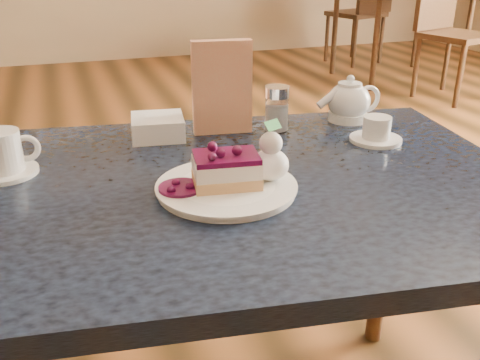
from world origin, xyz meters
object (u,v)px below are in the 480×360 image
object	(u,v)px
dessert_plate	(227,188)
bg_table_far_right	(394,70)
tea_set	(354,108)
cheesecake_slice	(226,170)
main_table	(223,216)
coffee_set	(3,155)

from	to	relation	value
dessert_plate	bg_table_far_right	distance (m)	4.10
dessert_plate	tea_set	world-z (taller)	tea_set
dessert_plate	cheesecake_slice	xyz separation A→B (m)	(0.00, 0.00, 0.03)
main_table	tea_set	xyz separation A→B (m)	(0.38, 0.21, 0.11)
tea_set	dessert_plate	bearing A→B (deg)	-146.78
main_table	bg_table_far_right	distance (m)	4.05
coffee_set	bg_table_far_right	xyz separation A→B (m)	(2.90, 2.96, -0.65)
dessert_plate	cheesecake_slice	bearing A→B (deg)	63.43
main_table	cheesecake_slice	bearing A→B (deg)	-90.00
cheesecake_slice	coffee_set	world-z (taller)	coffee_set
coffee_set	bg_table_far_right	bearing A→B (deg)	45.65
dessert_plate	coffee_set	xyz separation A→B (m)	(-0.36, 0.20, 0.03)
dessert_plate	tea_set	xyz separation A→B (m)	(0.39, 0.25, 0.03)
cheesecake_slice	bg_table_far_right	xyz separation A→B (m)	(2.54, 3.16, -0.65)
dessert_plate	cheesecake_slice	distance (m)	0.03
main_table	cheesecake_slice	size ratio (longest dim) A/B	9.95
coffee_set	bg_table_far_right	distance (m)	4.19
coffee_set	dessert_plate	bearing A→B (deg)	-29.54
dessert_plate	coffee_set	world-z (taller)	coffee_set
cheesecake_slice	tea_set	bearing A→B (deg)	41.36
coffee_set	bg_table_far_right	world-z (taller)	same
dessert_plate	tea_set	bearing A→B (deg)	33.22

